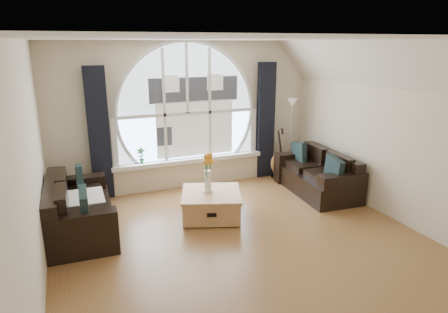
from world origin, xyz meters
TOP-DOWN VIEW (x-y plane):
  - ground at (0.00, 0.00)m, footprint 5.00×5.50m
  - ceiling at (0.00, 0.00)m, footprint 5.00×5.50m
  - wall_back at (0.00, 2.75)m, footprint 5.00×0.01m
  - wall_front at (0.00, -2.75)m, footprint 5.00×0.01m
  - wall_left at (-2.50, 0.00)m, footprint 0.01×5.50m
  - wall_right at (2.50, 0.00)m, footprint 0.01×5.50m
  - attic_slope at (2.20, 0.00)m, footprint 0.92×5.50m
  - arched_window at (0.00, 2.72)m, footprint 2.60×0.06m
  - window_sill at (0.00, 2.65)m, footprint 2.90×0.22m
  - window_frame at (0.00, 2.69)m, footprint 2.76×0.08m
  - neighbor_house at (0.15, 2.71)m, footprint 1.70×0.02m
  - curtain_left at (-1.60, 2.63)m, footprint 0.35×0.12m
  - curtain_right at (1.60, 2.63)m, footprint 0.35×0.12m
  - sofa_left at (-2.04, 1.39)m, footprint 0.93×1.77m
  - sofa_right at (2.04, 1.43)m, footprint 0.95×1.72m
  - coffee_chest at (-0.11, 1.17)m, footprint 1.15×1.15m
  - throw_blanket at (-1.98, 1.36)m, footprint 0.55×0.55m
  - vase_flowers at (-0.14, 1.22)m, footprint 0.24×0.24m
  - floor_lamp at (2.07, 2.41)m, footprint 0.24×0.24m
  - guitar at (1.77, 2.39)m, footprint 0.41×0.33m
  - potted_plant at (-0.91, 2.65)m, footprint 0.18×0.16m

SIDE VIEW (x-z plane):
  - ground at x=0.00m, z-range -0.01..0.01m
  - coffee_chest at x=-0.11m, z-range 0.00..0.44m
  - sofa_left at x=-2.04m, z-range 0.01..0.79m
  - sofa_right at x=2.04m, z-range 0.03..0.77m
  - throw_blanket at x=-1.98m, z-range 0.45..0.55m
  - window_sill at x=0.00m, z-range 0.47..0.55m
  - guitar at x=1.77m, z-range 0.00..1.06m
  - potted_plant at x=-0.91m, z-range 0.55..0.84m
  - vase_flowers at x=-0.14m, z-range 0.44..1.14m
  - floor_lamp at x=2.07m, z-range 0.00..1.60m
  - curtain_left at x=-1.60m, z-range 0.00..2.30m
  - curtain_right at x=1.60m, z-range 0.00..2.30m
  - wall_back at x=0.00m, z-range 0.00..2.70m
  - wall_front at x=0.00m, z-range 0.00..2.70m
  - wall_left at x=-2.50m, z-range 0.00..2.70m
  - wall_right at x=2.50m, z-range 0.00..2.70m
  - neighbor_house at x=0.15m, z-range 0.75..2.25m
  - arched_window at x=0.00m, z-range 0.55..2.70m
  - window_frame at x=0.00m, z-range 0.55..2.70m
  - attic_slope at x=2.20m, z-range 1.99..2.71m
  - ceiling at x=0.00m, z-range 2.70..2.71m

